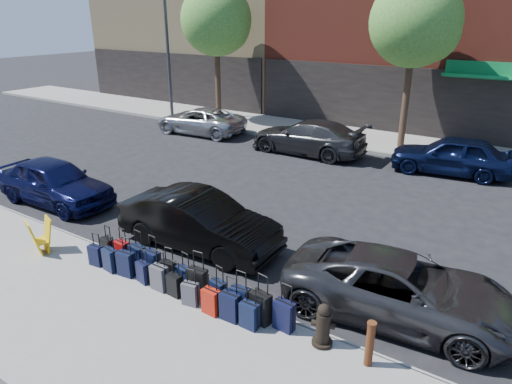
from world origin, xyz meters
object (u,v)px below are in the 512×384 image
Objects in this scene: streetlight at (170,36)px; car_far_0 at (200,121)px; tree_left at (218,22)px; car_far_2 at (452,155)px; suitcase_front_5 at (184,278)px; car_far_1 at (308,137)px; bollard at (370,343)px; display_rack at (40,236)px; tree_center at (418,24)px; car_near_2 at (401,288)px; car_near_0 at (54,182)px; car_near_1 at (199,222)px; fire_hydrant at (323,326)px.

streetlight is 1.67× the size of car_far_0.
tree_left is 1.63× the size of car_far_2.
car_far_1 is at bearing 114.05° from suitcase_front_5.
bollard is at bearing -2.45° from car_far_2.
display_rack reaches higher than suitcase_front_5.
car_far_1 is (-3.42, -2.96, -4.66)m from tree_center.
car_far_0 is at bearing 48.47° from car_near_2.
car_far_2 is at bearing -46.66° from car_near_0.
tree_left is 1.55× the size of car_near_2.
streetlight is 13.79m from car_near_0.
car_far_0 is at bearing 139.10° from bollard.
car_near_0 is 0.92× the size of car_near_2.
streetlight is at bearing 24.23° from car_near_0.
tree_left is 8.13× the size of suitcase_front_5.
car_near_2 is (5.35, -0.08, -0.08)m from car_near_1.
fire_hydrant is 0.18× the size of car_far_0.
car_far_0 is 6.35m from car_far_1.
suitcase_front_5 is 0.19× the size of car_far_0.
tree_center is 15.32m from fire_hydrant.
bollard is at bearing -45.44° from tree_left.
tree_left is 15.83m from car_near_1.
streetlight is 5.80m from car_far_0.
fire_hydrant is (3.31, 0.04, 0.11)m from suitcase_front_5.
car_near_1 is (8.71, -12.37, -4.68)m from tree_left.
car_far_1 is at bearing 83.54° from car_far_0.
streetlight reaches higher than bollard.
bollard is at bearing -38.63° from streetlight.
suitcase_front_5 is 0.20× the size of car_far_2.
tree_center is at bearing 104.12° from bollard.
tree_left is 1.00× the size of tree_center.
car_near_0 reaches higher than car_near_1.
car_near_1 is (2.99, 2.64, 0.15)m from display_rack.
tree_center is 8.48× the size of fire_hydrant.
car_near_1 is at bearing -54.83° from tree_left.
streetlight is 10.99m from car_far_1.
car_near_0 is 11.24m from car_near_2.
suitcase_front_5 is 14.76m from car_far_0.
suitcase_front_5 is 0.19× the size of car_near_2.
car_near_2 reaches higher than display_rack.
suitcase_front_5 reaches higher than fire_hydrant.
display_rack is at bearing -160.44° from suitcase_front_5.
tree_left is at bearing 11.02° from car_near_0.
car_far_1 is at bearing -22.70° from tree_left.
car_far_2 reaches higher than car_near_0.
suitcase_front_5 is 0.21× the size of car_near_0.
tree_left is at bearing -108.33° from car_far_2.
car_near_0 is 10.54m from car_far_1.
streetlight is 17.21m from display_rack.
tree_center is at bearing 0.00° from tree_left.
car_far_1 reaches higher than car_far_0.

